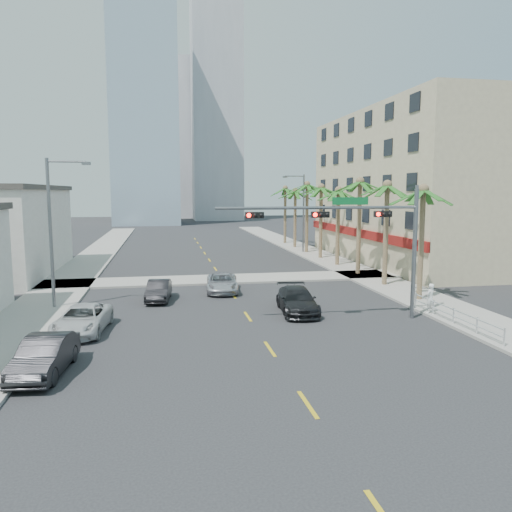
{
  "coord_description": "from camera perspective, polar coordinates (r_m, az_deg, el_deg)",
  "views": [
    {
      "loc": [
        -4.58,
        -17.24,
        7.03
      ],
      "look_at": [
        0.42,
        9.7,
        3.5
      ],
      "focal_mm": 35.0,
      "sensor_mm": 36.0,
      "label": 1
    }
  ],
  "objects": [
    {
      "name": "streetlight_left",
      "position": [
        31.96,
        -22.11,
        3.26
      ],
      "size": [
        2.55,
        0.25,
        9.0
      ],
      "color": "slate",
      "rests_on": "ground"
    },
    {
      "name": "palm_tree_6",
      "position": [
        62.57,
        4.51,
        7.36
      ],
      "size": [
        4.8,
        4.8,
        7.8
      ],
      "color": "brown",
      "rests_on": "ground"
    },
    {
      "name": "building_right",
      "position": [
        54.2,
        19.01,
        7.43
      ],
      "size": [
        15.25,
        28.0,
        15.0
      ],
      "color": "tan",
      "rests_on": "ground"
    },
    {
      "name": "palm_tree_5",
      "position": [
        57.57,
        5.87,
        8.05
      ],
      "size": [
        4.8,
        4.8,
        8.52
      ],
      "color": "brown",
      "rests_on": "ground"
    },
    {
      "name": "palm_tree_1",
      "position": [
        38.05,
        14.79,
        7.7
      ],
      "size": [
        4.8,
        4.8,
        8.16
      ],
      "color": "brown",
      "rests_on": "ground"
    },
    {
      "name": "tower_far_center",
      "position": [
        142.94,
        -10.08,
        12.84
      ],
      "size": [
        16.0,
        16.0,
        42.0
      ],
      "primitive_type": "cube",
      "color": "#ADADB2",
      "rests_on": "ground"
    },
    {
      "name": "streetlight_right",
      "position": [
        57.43,
        5.26,
        5.34
      ],
      "size": [
        2.55,
        0.25,
        9.0
      ],
      "color": "slate",
      "rests_on": "ground"
    },
    {
      "name": "palm_tree_0",
      "position": [
        33.42,
        18.59,
        7.05
      ],
      "size": [
        4.8,
        4.8,
        7.8
      ],
      "color": "brown",
      "rests_on": "ground"
    },
    {
      "name": "car_parked_mid",
      "position": [
        21.26,
        -23.01,
        -10.47
      ],
      "size": [
        2.0,
        4.61,
        1.47
      ],
      "primitive_type": "imported",
      "rotation": [
        0.0,
        0.0,
        -0.1
      ],
      "color": "black",
      "rests_on": "ground"
    },
    {
      "name": "tower_far_left",
      "position": [
        113.57,
        -12.59,
        15.76
      ],
      "size": [
        14.0,
        14.0,
        48.0
      ],
      "primitive_type": "cube",
      "color": "#99B2C6",
      "rests_on": "ground"
    },
    {
      "name": "car_lane_right",
      "position": [
        29.37,
        4.73,
        -5.09
      ],
      "size": [
        2.45,
        5.14,
        1.45
      ],
      "primitive_type": "imported",
      "rotation": [
        0.0,
        0.0,
        -0.09
      ],
      "color": "black",
      "rests_on": "ground"
    },
    {
      "name": "palm_tree_3",
      "position": [
        47.67,
        9.41,
        7.3
      ],
      "size": [
        4.8,
        4.8,
        7.8
      ],
      "color": "brown",
      "rests_on": "ground"
    },
    {
      "name": "sidewalk_right",
      "position": [
        41.35,
        13.31,
        -2.54
      ],
      "size": [
        4.0,
        120.0,
        0.15
      ],
      "primitive_type": "cube",
      "color": "gray",
      "rests_on": "ground"
    },
    {
      "name": "sidewalk_cross",
      "position": [
        40.12,
        -3.8,
        -2.66
      ],
      "size": [
        80.0,
        4.0,
        0.15
      ],
      "primitive_type": "cube",
      "color": "gray",
      "rests_on": "ground"
    },
    {
      "name": "guardrail",
      "position": [
        28.32,
        21.65,
        -6.16
      ],
      "size": [
        0.08,
        8.08,
        1.0
      ],
      "color": "silver",
      "rests_on": "ground"
    },
    {
      "name": "pedestrian",
      "position": [
        30.24,
        19.28,
        -4.58
      ],
      "size": [
        0.74,
        0.65,
        1.7
      ],
      "primitive_type": "imported",
      "rotation": [
        0.0,
        0.0,
        3.64
      ],
      "color": "white",
      "rests_on": "sidewalk_right"
    },
    {
      "name": "palm_tree_7",
      "position": [
        67.61,
        3.37,
        7.67
      ],
      "size": [
        4.8,
        4.8,
        8.16
      ],
      "color": "brown",
      "rests_on": "ground"
    },
    {
      "name": "traffic_signal_mast",
      "position": [
        27.31,
        11.83,
        3.05
      ],
      "size": [
        11.12,
        0.54,
        7.2
      ],
      "color": "slate",
      "rests_on": "ground"
    },
    {
      "name": "ground",
      "position": [
        19.17,
        4.18,
        -14.19
      ],
      "size": [
        260.0,
        260.0,
        0.0
      ],
      "primitive_type": "plane",
      "color": "#262628",
      "rests_on": "ground"
    },
    {
      "name": "car_parked_far",
      "position": [
        26.65,
        -19.24,
        -6.85
      ],
      "size": [
        2.74,
        5.12,
        1.37
      ],
      "primitive_type": "imported",
      "rotation": [
        0.0,
        0.0,
        -0.1
      ],
      "color": "silver",
      "rests_on": "ground"
    },
    {
      "name": "tower_far_right",
      "position": [
        130.01,
        -4.56,
        17.49
      ],
      "size": [
        12.0,
        12.0,
        60.0
      ],
      "primitive_type": "cube",
      "color": "#ADADB2",
      "rests_on": "ground"
    },
    {
      "name": "car_lane_center",
      "position": [
        35.32,
        -3.89,
        -3.09
      ],
      "size": [
        2.59,
        4.85,
        1.3
      ],
      "primitive_type": "imported",
      "rotation": [
        0.0,
        0.0,
        -0.1
      ],
      "color": "silver",
      "rests_on": "ground"
    },
    {
      "name": "palm_tree_4",
      "position": [
        52.59,
        7.48,
        7.71
      ],
      "size": [
        4.8,
        4.8,
        8.16
      ],
      "color": "brown",
      "rests_on": "ground"
    },
    {
      "name": "car_lane_left",
      "position": [
        33.11,
        -11.07,
        -3.9
      ],
      "size": [
        1.78,
        4.11,
        1.32
      ],
      "primitive_type": "imported",
      "rotation": [
        0.0,
        0.0,
        -0.1
      ],
      "color": "black",
      "rests_on": "ground"
    },
    {
      "name": "sidewalk_left",
      "position": [
        38.61,
        -21.45,
        -3.55
      ],
      "size": [
        4.0,
        120.0,
        0.15
      ],
      "primitive_type": "cube",
      "color": "gray",
      "rests_on": "ground"
    },
    {
      "name": "palm_tree_2",
      "position": [
        42.82,
        11.81,
        8.19
      ],
      "size": [
        4.8,
        4.8,
        8.52
      ],
      "color": "brown",
      "rests_on": "ground"
    }
  ]
}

